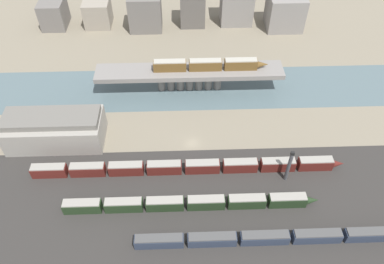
{
  "coord_description": "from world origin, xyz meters",
  "views": [
    {
      "loc": [
        -2.81,
        -80.22,
        89.25
      ],
      "look_at": [
        0.0,
        1.73,
        3.45
      ],
      "focal_mm": 35.0,
      "sensor_mm": 36.0,
      "label": 1
    }
  ],
  "objects_px": {
    "train_yard_mid": "(190,203)",
    "train_yard_far": "(187,167)",
    "signal_tower": "(289,166)",
    "warehouse_building": "(55,129)",
    "train_yard_near": "(296,237)",
    "train_on_bridge": "(209,65)"
  },
  "relations": [
    {
      "from": "train_yard_far",
      "to": "warehouse_building",
      "type": "height_order",
      "value": "warehouse_building"
    },
    {
      "from": "signal_tower",
      "to": "warehouse_building",
      "type": "bearing_deg",
      "value": 165.56
    },
    {
      "from": "train_yard_mid",
      "to": "warehouse_building",
      "type": "height_order",
      "value": "warehouse_building"
    },
    {
      "from": "train_yard_near",
      "to": "train_yard_mid",
      "type": "xyz_separation_m",
      "value": [
        -26.97,
        10.91,
        0.15
      ]
    },
    {
      "from": "train_yard_near",
      "to": "train_yard_far",
      "type": "bearing_deg",
      "value": 139.38
    },
    {
      "from": "train_yard_near",
      "to": "signal_tower",
      "type": "bearing_deg",
      "value": 85.81
    },
    {
      "from": "train_yard_mid",
      "to": "train_yard_far",
      "type": "distance_m",
      "value": 12.54
    },
    {
      "from": "train_yard_near",
      "to": "train_on_bridge",
      "type": "bearing_deg",
      "value": 106.67
    },
    {
      "from": "train_on_bridge",
      "to": "train_yard_near",
      "type": "relative_size",
      "value": 0.48
    },
    {
      "from": "train_yard_far",
      "to": "train_on_bridge",
      "type": "bearing_deg",
      "value": 77.23
    },
    {
      "from": "train_yard_mid",
      "to": "train_yard_near",
      "type": "bearing_deg",
      "value": -22.03
    },
    {
      "from": "train_yard_mid",
      "to": "train_on_bridge",
      "type": "bearing_deg",
      "value": 80.7
    },
    {
      "from": "warehouse_building",
      "to": "signal_tower",
      "type": "bearing_deg",
      "value": -14.44
    },
    {
      "from": "train_yard_near",
      "to": "train_yard_mid",
      "type": "bearing_deg",
      "value": 157.97
    },
    {
      "from": "signal_tower",
      "to": "train_yard_far",
      "type": "bearing_deg",
      "value": 172.35
    },
    {
      "from": "train_on_bridge",
      "to": "warehouse_building",
      "type": "bearing_deg",
      "value": -153.95
    },
    {
      "from": "train_on_bridge",
      "to": "train_yard_mid",
      "type": "xyz_separation_m",
      "value": [
        -8.38,
        -51.14,
        -8.66
      ]
    },
    {
      "from": "train_on_bridge",
      "to": "signal_tower",
      "type": "relative_size",
      "value": 3.37
    },
    {
      "from": "train_on_bridge",
      "to": "warehouse_building",
      "type": "relative_size",
      "value": 1.36
    },
    {
      "from": "train_yard_far",
      "to": "signal_tower",
      "type": "relative_size",
      "value": 7.71
    },
    {
      "from": "train_yard_near",
      "to": "train_yard_far",
      "type": "distance_m",
      "value": 36.02
    },
    {
      "from": "signal_tower",
      "to": "train_yard_mid",
      "type": "bearing_deg",
      "value": -163.03
    }
  ]
}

